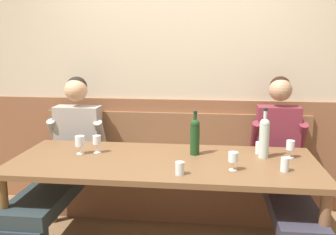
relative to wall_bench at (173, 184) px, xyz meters
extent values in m
cube|color=#C2B297|center=(0.00, 0.26, 1.12)|extent=(6.80, 0.08, 2.80)
cube|color=brown|center=(0.00, 0.21, 0.25)|extent=(6.80, 0.03, 1.07)
cube|color=brown|center=(0.00, -0.02, -0.06)|extent=(2.57, 0.42, 0.44)
cube|color=brown|center=(0.00, -0.02, 0.18)|extent=(2.52, 0.39, 0.05)
cube|color=brown|center=(0.00, 0.17, 0.43)|extent=(2.57, 0.04, 0.45)
cube|color=brown|center=(0.00, -0.72, 0.45)|extent=(2.27, 0.91, 0.04)
cylinder|color=brown|center=(-1.06, -1.11, 0.07)|extent=(0.07, 0.07, 0.71)
cylinder|color=brown|center=(-1.06, -0.33, 0.07)|extent=(0.07, 0.07, 0.71)
cylinder|color=brown|center=(1.06, -0.33, 0.07)|extent=(0.07, 0.07, 0.71)
cube|color=#253135|center=(-0.91, -0.64, 0.15)|extent=(0.36, 1.17, 0.11)
cube|color=gray|center=(-0.91, -0.02, 0.47)|extent=(0.43, 0.19, 0.53)
sphere|color=tan|center=(-0.91, -0.03, 0.89)|extent=(0.21, 0.21, 0.21)
sphere|color=black|center=(-0.91, 0.00, 0.92)|extent=(0.19, 0.19, 0.19)
cylinder|color=gray|center=(-1.14, -0.05, 0.50)|extent=(0.08, 0.20, 0.27)
cylinder|color=gray|center=(-0.69, -0.05, 0.50)|extent=(0.08, 0.20, 0.27)
cube|color=#323240|center=(0.94, -0.64, 0.15)|extent=(0.31, 1.18, 0.11)
cube|color=maroon|center=(0.94, -0.02, 0.49)|extent=(0.37, 0.18, 0.56)
sphere|color=tan|center=(0.94, -0.03, 0.92)|extent=(0.20, 0.20, 0.20)
sphere|color=black|center=(0.94, 0.00, 0.95)|extent=(0.18, 0.18, 0.18)
cylinder|color=maroon|center=(0.74, -0.05, 0.52)|extent=(0.08, 0.20, 0.27)
cylinder|color=maroon|center=(1.14, -0.05, 0.52)|extent=(0.08, 0.20, 0.27)
cylinder|color=#B2C4BA|center=(0.74, -0.57, 0.60)|extent=(0.08, 0.08, 0.25)
sphere|color=#B2C4BA|center=(0.74, -0.57, 0.73)|extent=(0.08, 0.08, 0.08)
cylinder|color=#B2C4BA|center=(0.74, -0.57, 0.79)|extent=(0.03, 0.03, 0.09)
cylinder|color=black|center=(0.74, -0.57, 0.84)|extent=(0.03, 0.03, 0.02)
cylinder|color=#1A3C1B|center=(0.22, -0.55, 0.59)|extent=(0.07, 0.07, 0.23)
sphere|color=#1A3C1B|center=(0.22, -0.55, 0.71)|extent=(0.07, 0.07, 0.07)
cylinder|color=#1A3C1B|center=(0.22, -0.55, 0.76)|extent=(0.03, 0.03, 0.07)
cylinder|color=black|center=(0.22, -0.55, 0.80)|extent=(0.03, 0.03, 0.02)
cylinder|color=silver|center=(-0.67, -0.64, 0.47)|extent=(0.06, 0.06, 0.00)
cylinder|color=silver|center=(-0.67, -0.64, 0.50)|extent=(0.01, 0.01, 0.06)
cylinder|color=silver|center=(-0.67, -0.64, 0.57)|extent=(0.07, 0.07, 0.08)
cylinder|color=silver|center=(-0.55, -0.59, 0.47)|extent=(0.06, 0.06, 0.00)
cylinder|color=silver|center=(-0.55, -0.59, 0.51)|extent=(0.01, 0.01, 0.07)
cylinder|color=silver|center=(-0.55, -0.59, 0.58)|extent=(0.06, 0.06, 0.07)
cylinder|color=silver|center=(0.50, -0.89, 0.47)|extent=(0.06, 0.06, 0.00)
cylinder|color=silver|center=(0.50, -0.89, 0.50)|extent=(0.01, 0.01, 0.06)
cylinder|color=silver|center=(0.50, -0.89, 0.57)|extent=(0.07, 0.07, 0.07)
cylinder|color=silver|center=(0.94, -0.55, 0.47)|extent=(0.06, 0.06, 0.00)
cylinder|color=silver|center=(0.94, -0.55, 0.50)|extent=(0.01, 0.01, 0.06)
cylinder|color=silver|center=(0.94, -0.55, 0.57)|extent=(0.06, 0.06, 0.07)
cylinder|color=#EBE179|center=(0.94, -0.55, 0.54)|extent=(0.06, 0.06, 0.02)
cylinder|color=silver|center=(0.85, -0.87, 0.52)|extent=(0.06, 0.06, 0.09)
cylinder|color=silver|center=(0.15, -1.02, 0.51)|extent=(0.06, 0.06, 0.09)
cylinder|color=silver|center=(0.73, -0.47, 0.52)|extent=(0.07, 0.07, 0.09)
camera|label=1|loc=(0.35, -3.40, 1.33)|focal=40.53mm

